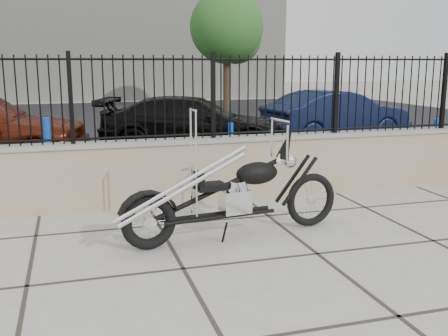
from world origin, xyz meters
TOP-DOWN VIEW (x-y plane):
  - ground_plane at (0.00, 0.00)m, footprint 90.00×90.00m
  - parking_lot at (0.00, 12.50)m, footprint 30.00×30.00m
  - retaining_wall at (0.00, 2.50)m, footprint 14.00×0.36m
  - iron_fence at (0.00, 2.50)m, footprint 14.00×0.08m
  - background_building at (0.00, 26.50)m, footprint 22.00×6.00m
  - chopper_motorcycle at (0.75, 0.79)m, footprint 2.68×0.79m
  - car_black at (1.74, 7.03)m, footprint 4.70×3.15m
  - car_blue at (5.74, 7.51)m, footprint 4.19×2.06m
  - bollard_a at (-1.44, 4.91)m, footprint 0.13×0.13m
  - bollard_b at (2.00, 4.86)m, footprint 0.13×0.13m
  - bollard_c at (6.30, 4.26)m, footprint 0.13×0.13m
  - tree_right at (5.40, 16.52)m, footprint 3.05×3.05m

SIDE VIEW (x-z plane):
  - ground_plane at x=0.00m, z-range 0.00..0.00m
  - parking_lot at x=0.00m, z-range 0.00..0.00m
  - bollard_b at x=2.00m, z-range 0.00..0.88m
  - bollard_c at x=6.30m, z-range 0.00..0.90m
  - retaining_wall at x=0.00m, z-range 0.00..0.96m
  - bollard_a at x=-1.44m, z-range 0.00..1.09m
  - car_black at x=1.74m, z-range 0.00..1.27m
  - car_blue at x=5.74m, z-range 0.00..1.32m
  - chopper_motorcycle at x=0.75m, z-range 0.00..1.59m
  - iron_fence at x=0.00m, z-range 0.96..2.16m
  - tree_right at x=5.40m, z-range 1.03..6.18m
  - background_building at x=0.00m, z-range 0.00..8.00m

